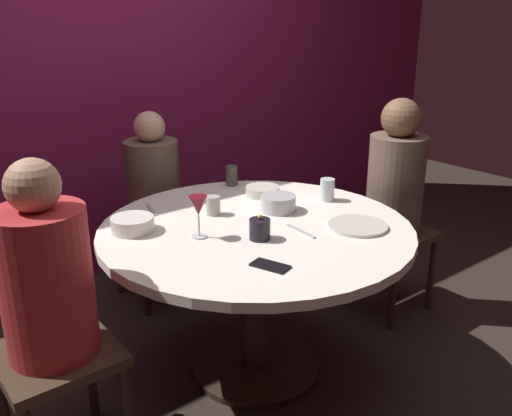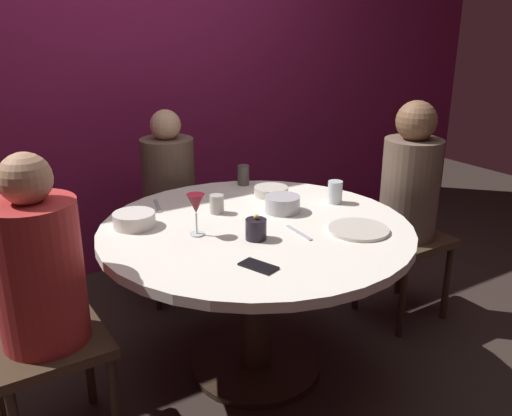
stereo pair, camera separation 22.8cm
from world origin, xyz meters
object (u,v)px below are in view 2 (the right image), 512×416
cup_by_right_diner (335,192)px  seated_diner_right (410,188)px  candle_holder (256,229)px  dining_table (256,256)px  cup_by_left_diner (217,204)px  bowl_small_white (134,220)px  wine_glass (196,205)px  bowl_serving_large (282,204)px  dinner_plate (358,230)px  cup_near_candle (243,175)px  seated_diner_left (40,278)px  cell_phone (258,266)px  bowl_salad_center (271,191)px  seated_diner_back (169,183)px

cup_by_right_diner → seated_diner_right: bearing=-6.3°
candle_holder → dining_table: bearing=57.5°
dining_table → cup_by_left_diner: 0.30m
dining_table → bowl_small_white: bowl_small_white is taller
wine_glass → bowl_serving_large: 0.47m
seated_diner_right → bowl_small_white: 1.42m
dinner_plate → cup_near_candle: bearing=94.3°
seated_diner_left → cup_near_candle: 1.28m
dining_table → wine_glass: wine_glass is taller
dinner_plate → cell_phone: 0.55m
bowl_small_white → dining_table: bearing=-31.1°
cell_phone → bowl_serving_large: (0.41, 0.44, 0.03)m
cup_by_left_diner → cup_by_right_diner: size_ratio=0.79×
cup_near_candle → dining_table: bearing=-116.1°
bowl_salad_center → bowl_small_white: size_ratio=0.95×
bowl_small_white → cell_phone: bearing=-69.5°
cup_by_right_diner → candle_holder: bearing=-162.5°
dinner_plate → cup_near_candle: size_ratio=2.42×
cup_by_left_diner → wine_glass: bearing=-136.4°
candle_holder → bowl_serving_large: 0.35m
cup_near_candle → dinner_plate: bearing=-85.7°
dinner_plate → wine_glass: bearing=150.9°
wine_glass → dining_table: bearing=-9.1°
dinner_plate → cup_by_left_diner: 0.65m
bowl_salad_center → dining_table: bearing=-132.9°
bowl_small_white → bowl_salad_center: bearing=3.0°
seated_diner_right → cup_near_candle: seated_diner_right is taller
bowl_salad_center → bowl_small_white: bearing=-177.0°
seated_diner_left → bowl_salad_center: bearing=14.6°
dining_table → candle_holder: size_ratio=12.62×
cell_phone → bowl_small_white: bearing=91.1°
bowl_salad_center → cup_near_candle: 0.24m
cell_phone → cup_near_candle: cup_near_candle is taller
dining_table → cup_by_left_diner: bearing=106.1°
seated_diner_left → candle_holder: size_ratio=10.90×
dining_table → cell_phone: bearing=-121.3°
seated_diner_back → cup_by_right_diner: seated_diner_back is taller
seated_diner_right → cup_by_left_diner: bearing=-12.8°
dining_table → wine_glass: bearing=170.9°
cup_by_right_diner → seated_diner_left: bearing=-177.9°
wine_glass → cell_phone: bearing=-83.0°
seated_diner_right → cup_by_right_diner: (-0.46, 0.05, 0.05)m
cup_by_left_diner → cell_phone: bearing=-104.3°
wine_glass → dinner_plate: bearing=-29.1°
cup_near_candle → cup_by_left_diner: cup_near_candle is taller
bowl_small_white → cup_by_right_diner: bearing=-13.2°
bowl_serving_large → bowl_salad_center: bearing=68.5°
seated_diner_back → dinner_plate: (0.33, -1.21, 0.05)m
seated_diner_right → cup_by_right_diner: seated_diner_right is taller
dining_table → dinner_plate: size_ratio=5.29×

